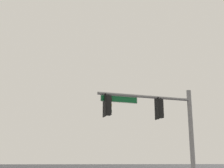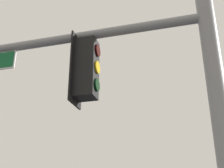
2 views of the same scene
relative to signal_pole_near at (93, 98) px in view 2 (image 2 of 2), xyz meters
The scene contains 1 object.
signal_pole_near is the anchor object (origin of this frame).
Camera 2 is at (-8.12, -0.61, 1.94)m, focal length 50.00 mm.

